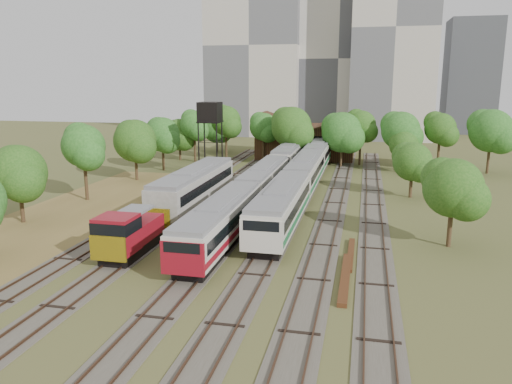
% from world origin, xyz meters
% --- Properties ---
extents(ground, '(240.00, 240.00, 0.00)m').
position_xyz_m(ground, '(0.00, 0.00, 0.00)').
color(ground, '#475123').
rests_on(ground, ground).
extents(dry_grass_patch, '(14.00, 60.00, 0.04)m').
position_xyz_m(dry_grass_patch, '(-18.00, 8.00, 0.02)').
color(dry_grass_patch, brown).
rests_on(dry_grass_patch, ground).
extents(tracks, '(24.60, 80.00, 0.19)m').
position_xyz_m(tracks, '(-0.67, 25.00, 0.04)').
color(tracks, '#4C473D').
rests_on(tracks, ground).
extents(railcar_red_set, '(2.90, 34.58, 3.58)m').
position_xyz_m(railcar_red_set, '(-2.00, 17.52, 1.89)').
color(railcar_red_set, black).
rests_on(railcar_red_set, ground).
extents(railcar_green_set, '(3.13, 52.07, 3.88)m').
position_xyz_m(railcar_green_set, '(2.00, 31.32, 2.05)').
color(railcar_green_set, black).
rests_on(railcar_green_set, ground).
extents(railcar_rear, '(3.01, 16.08, 3.72)m').
position_xyz_m(railcar_rear, '(-2.00, 44.78, 1.97)').
color(railcar_rear, black).
rests_on(railcar_rear, ground).
extents(shunter_locomotive, '(2.69, 8.10, 3.52)m').
position_xyz_m(shunter_locomotive, '(-8.00, 5.02, 1.68)').
color(shunter_locomotive, black).
rests_on(shunter_locomotive, ground).
extents(old_grey_coach, '(3.26, 18.00, 4.04)m').
position_xyz_m(old_grey_coach, '(-8.00, 19.90, 2.21)').
color(old_grey_coach, black).
rests_on(old_grey_coach, ground).
extents(water_tower, '(2.93, 2.93, 10.14)m').
position_xyz_m(water_tower, '(-11.52, 36.58, 8.54)').
color(water_tower, black).
rests_on(water_tower, ground).
extents(rail_pile_near, '(0.58, 8.69, 0.29)m').
position_xyz_m(rail_pile_near, '(8.00, 3.76, 0.14)').
color(rail_pile_near, '#532E17').
rests_on(rail_pile_near, ground).
extents(rail_pile_far, '(0.45, 7.20, 0.23)m').
position_xyz_m(rail_pile_far, '(8.20, 8.57, 0.12)').
color(rail_pile_far, '#532E17').
rests_on(rail_pile_far, ground).
extents(maintenance_shed, '(16.45, 11.55, 7.58)m').
position_xyz_m(maintenance_shed, '(-1.00, 57.98, 2.91)').
color(maintenance_shed, '#361813').
rests_on(maintenance_shed, ground).
extents(tree_band_left, '(8.84, 73.05, 8.32)m').
position_xyz_m(tree_band_left, '(-20.13, 30.81, 4.87)').
color(tree_band_left, '#382616').
rests_on(tree_band_left, ground).
extents(tree_band_far, '(49.48, 9.79, 9.11)m').
position_xyz_m(tree_band_far, '(5.38, 49.19, 5.89)').
color(tree_band_far, '#382616').
rests_on(tree_band_far, ground).
extents(tree_band_right, '(6.02, 37.84, 7.03)m').
position_xyz_m(tree_band_right, '(14.77, 27.45, 4.29)').
color(tree_band_right, '#382616').
rests_on(tree_band_right, ground).
extents(tower_left, '(22.00, 16.00, 42.00)m').
position_xyz_m(tower_left, '(-18.00, 95.00, 21.00)').
color(tower_left, beige).
rests_on(tower_left, ground).
extents(tower_centre, '(20.00, 18.00, 36.00)m').
position_xyz_m(tower_centre, '(2.00, 100.00, 18.00)').
color(tower_centre, beige).
rests_on(tower_centre, ground).
extents(tower_right, '(18.00, 16.00, 48.00)m').
position_xyz_m(tower_right, '(14.00, 92.00, 24.00)').
color(tower_right, beige).
rests_on(tower_right, ground).
extents(tower_far_right, '(12.00, 12.00, 28.00)m').
position_xyz_m(tower_far_right, '(34.00, 110.00, 14.00)').
color(tower_far_right, '#414349').
rests_on(tower_far_right, ground).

